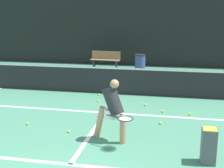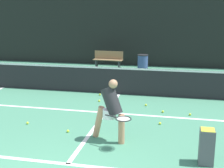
# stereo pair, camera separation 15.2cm
# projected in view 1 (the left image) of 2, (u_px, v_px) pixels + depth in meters

# --- Properties ---
(court_baseline_near) EXTENTS (11.00, 0.10, 0.01)m
(court_baseline_near) POSITION_uv_depth(u_px,v_px,m) (70.00, 164.00, 6.00)
(court_baseline_near) COLOR white
(court_baseline_near) RESTS_ON ground
(court_service_line) EXTENTS (8.25, 0.10, 0.01)m
(court_service_line) POSITION_uv_depth(u_px,v_px,m) (105.00, 113.00, 9.01)
(court_service_line) COLOR white
(court_service_line) RESTS_ON ground
(court_center_mark) EXTENTS (0.10, 5.24, 0.01)m
(court_center_mark) POSITION_uv_depth(u_px,v_px,m) (101.00, 119.00, 8.50)
(court_center_mark) COLOR white
(court_center_mark) RESTS_ON ground
(net) EXTENTS (11.09, 0.09, 1.07)m
(net) POSITION_uv_depth(u_px,v_px,m) (118.00, 80.00, 10.88)
(net) COLOR slate
(net) RESTS_ON ground
(fence_back) EXTENTS (24.00, 0.06, 3.58)m
(fence_back) POSITION_uv_depth(u_px,v_px,m) (138.00, 32.00, 16.13)
(fence_back) COLOR black
(fence_back) RESTS_ON ground
(player_practicing) EXTENTS (1.07, 0.85, 1.44)m
(player_practicing) POSITION_uv_depth(u_px,v_px,m) (112.00, 108.00, 6.92)
(player_practicing) COLOR tan
(player_practicing) RESTS_ON ground
(tennis_ball_scattered_1) EXTENTS (0.07, 0.07, 0.07)m
(tennis_ball_scattered_1) POSITION_uv_depth(u_px,v_px,m) (162.00, 111.00, 9.04)
(tennis_ball_scattered_1) COLOR #D1E033
(tennis_ball_scattered_1) RESTS_ON ground
(tennis_ball_scattered_3) EXTENTS (0.07, 0.07, 0.07)m
(tennis_ball_scattered_3) POSITION_uv_depth(u_px,v_px,m) (27.00, 124.00, 8.06)
(tennis_ball_scattered_3) COLOR #D1E033
(tennis_ball_scattered_3) RESTS_ON ground
(tennis_ball_scattered_4) EXTENTS (0.07, 0.07, 0.07)m
(tennis_ball_scattered_4) POSITION_uv_depth(u_px,v_px,m) (145.00, 105.00, 9.65)
(tennis_ball_scattered_4) COLOR #D1E033
(tennis_ball_scattered_4) RESTS_ON ground
(tennis_ball_scattered_5) EXTENTS (0.07, 0.07, 0.07)m
(tennis_ball_scattered_5) POSITION_uv_depth(u_px,v_px,m) (69.00, 131.00, 7.55)
(tennis_ball_scattered_5) COLOR #D1E033
(tennis_ball_scattered_5) RESTS_ON ground
(tennis_ball_scattered_6) EXTENTS (0.07, 0.07, 0.07)m
(tennis_ball_scattered_6) POSITION_uv_depth(u_px,v_px,m) (98.00, 101.00, 10.06)
(tennis_ball_scattered_6) COLOR #D1E033
(tennis_ball_scattered_6) RESTS_ON ground
(tennis_ball_scattered_7) EXTENTS (0.07, 0.07, 0.07)m
(tennis_ball_scattered_7) POSITION_uv_depth(u_px,v_px,m) (99.00, 95.00, 10.80)
(tennis_ball_scattered_7) COLOR #D1E033
(tennis_ball_scattered_7) RESTS_ON ground
(tennis_ball_scattered_8) EXTENTS (0.07, 0.07, 0.07)m
(tennis_ball_scattered_8) POSITION_uv_depth(u_px,v_px,m) (160.00, 123.00, 8.11)
(tennis_ball_scattered_8) COLOR #D1E033
(tennis_ball_scattered_8) RESTS_ON ground
(tennis_ball_scattered_9) EXTENTS (0.07, 0.07, 0.07)m
(tennis_ball_scattered_9) POSITION_uv_depth(u_px,v_px,m) (190.00, 114.00, 8.81)
(tennis_ball_scattered_9) COLOR #D1E033
(tennis_ball_scattered_9) RESTS_ON ground
(ball_hopper) EXTENTS (0.28, 0.28, 0.71)m
(ball_hopper) POSITION_uv_depth(u_px,v_px,m) (209.00, 145.00, 5.99)
(ball_hopper) COLOR #4C4C51
(ball_hopper) RESTS_ON ground
(courtside_bench) EXTENTS (1.50, 0.48, 0.86)m
(courtside_bench) POSITION_uv_depth(u_px,v_px,m) (105.00, 59.00, 15.66)
(courtside_bench) COLOR olive
(courtside_bench) RESTS_ON ground
(trash_bin) EXTENTS (0.52, 0.52, 0.79)m
(trash_bin) POSITION_uv_depth(u_px,v_px,m) (140.00, 63.00, 15.04)
(trash_bin) COLOR #384C7F
(trash_bin) RESTS_ON ground
(parked_car) EXTENTS (1.68, 4.53, 1.40)m
(parked_car) POSITION_uv_depth(u_px,v_px,m) (88.00, 45.00, 20.87)
(parked_car) COLOR #B7B7BC
(parked_car) RESTS_ON ground
(tree_west) EXTENTS (3.05, 3.05, 3.57)m
(tree_west) POSITION_uv_depth(u_px,v_px,m) (212.00, 7.00, 24.40)
(tree_west) COLOR brown
(tree_west) RESTS_ON ground
(building_far) EXTENTS (36.00, 2.40, 5.55)m
(building_far) POSITION_uv_depth(u_px,v_px,m) (156.00, 11.00, 30.27)
(building_far) COLOR beige
(building_far) RESTS_ON ground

